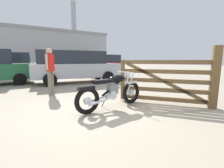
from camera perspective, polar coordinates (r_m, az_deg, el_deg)
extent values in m
plane|color=tan|center=(3.76, -1.10, -10.27)|extent=(80.00, 80.00, 0.00)
torus|color=black|center=(4.39, 7.27, -3.19)|extent=(0.65, 0.20, 0.64)
cylinder|color=silver|center=(4.39, 7.27, -3.19)|extent=(0.19, 0.10, 0.18)
torus|color=black|center=(3.52, -9.27, -6.25)|extent=(0.65, 0.20, 0.64)
cylinder|color=silver|center=(3.52, -9.27, -6.25)|extent=(0.19, 0.10, 0.18)
cube|color=silver|center=(4.34, 7.35, 0.69)|extent=(0.37, 0.18, 0.06)
cube|color=black|center=(3.45, -9.68, -1.65)|extent=(0.41, 0.18, 0.07)
cylinder|color=silver|center=(4.31, 5.46, 0.43)|extent=(0.29, 0.08, 0.58)
cylinder|color=silver|center=(4.20, 6.89, 0.19)|extent=(0.29, 0.08, 0.58)
sphere|color=silver|center=(4.19, 5.78, 3.54)|extent=(0.17, 0.17, 0.17)
cylinder|color=silver|center=(4.13, 5.00, 4.45)|extent=(0.11, 0.62, 0.03)
cylinder|color=black|center=(3.91, 0.66, -0.78)|extent=(0.76, 0.16, 0.47)
ellipsoid|color=black|center=(3.95, 1.97, 2.00)|extent=(0.55, 0.29, 0.20)
cube|color=black|center=(3.68, -3.47, 1.00)|extent=(0.56, 0.27, 0.09)
cube|color=slate|center=(3.89, 0.16, -1.83)|extent=(0.28, 0.21, 0.26)
cylinder|color=silver|center=(3.90, -0.30, -4.07)|extent=(0.25, 0.23, 0.22)
cylinder|color=silver|center=(3.78, -5.78, -5.78)|extent=(0.70, 0.16, 0.14)
cylinder|color=silver|center=(3.62, -4.03, -6.42)|extent=(0.70, 0.16, 0.14)
cylinder|color=black|center=(4.02, -2.94, -6.62)|extent=(0.05, 0.24, 0.33)
cube|color=brown|center=(4.61, 34.31, 1.95)|extent=(0.25, 0.25, 1.60)
cube|color=brown|center=(4.62, 4.09, 1.60)|extent=(0.13, 0.13, 1.20)
cube|color=brown|center=(4.56, 18.83, -5.36)|extent=(1.60, 1.89, 0.11)
cube|color=brown|center=(4.50, 18.99, -2.15)|extent=(1.60, 1.89, 0.11)
cube|color=brown|center=(4.46, 19.16, 1.13)|extent=(1.60, 1.89, 0.11)
cube|color=brown|center=(4.44, 19.33, 4.46)|extent=(1.60, 1.89, 0.11)
cube|color=brown|center=(4.43, 19.50, 7.82)|extent=(1.60, 1.89, 0.11)
cube|color=brown|center=(4.46, 19.14, 0.88)|extent=(1.47, 1.74, 1.08)
cylinder|color=#706656|center=(5.78, -22.49, 0.20)|extent=(0.12, 0.12, 0.86)
cylinder|color=#706656|center=(5.93, -21.62, 0.46)|extent=(0.12, 0.12, 0.86)
cylinder|color=red|center=(5.80, -22.47, 7.39)|extent=(0.30, 0.30, 0.58)
cylinder|color=tan|center=(5.64, -23.45, 7.60)|extent=(0.08, 0.08, 0.55)
cylinder|color=tan|center=(5.97, -21.57, 7.74)|extent=(0.08, 0.08, 0.55)
sphere|color=tan|center=(5.81, -22.70, 11.33)|extent=(0.22, 0.22, 0.22)
cylinder|color=black|center=(11.95, -9.77, 4.35)|extent=(0.65, 0.26, 0.64)
cylinder|color=black|center=(13.55, -13.04, 4.77)|extent=(0.65, 0.26, 0.64)
cylinder|color=black|center=(13.53, 1.77, 4.99)|extent=(0.65, 0.26, 0.64)
cylinder|color=black|center=(14.96, -2.34, 5.35)|extent=(0.65, 0.26, 0.64)
cube|color=red|center=(13.41, -5.67, 6.50)|extent=(4.83, 2.13, 0.74)
cube|color=#232833|center=(13.55, -4.60, 9.54)|extent=(3.62, 1.87, 0.68)
cylinder|color=black|center=(13.55, -27.04, 3.95)|extent=(0.61, 0.24, 0.60)
cylinder|color=black|center=(11.91, -27.11, 3.40)|extent=(0.61, 0.24, 0.60)
cube|color=silver|center=(12.78, -32.58, 5.00)|extent=(4.02, 1.96, 0.76)
cube|color=#232833|center=(12.80, -33.98, 8.21)|extent=(2.52, 1.71, 0.72)
cylinder|color=black|center=(10.07, -5.31, 3.62)|extent=(0.66, 0.29, 0.64)
cylinder|color=black|center=(8.43, -1.51, 2.64)|extent=(0.66, 0.29, 0.64)
cylinder|color=black|center=(9.56, -22.65, 2.70)|extent=(0.66, 0.29, 0.64)
cylinder|color=black|center=(7.81, -22.35, 1.48)|extent=(0.66, 0.29, 0.64)
cube|color=#ADB2BC|center=(8.81, -12.83, 5.11)|extent=(4.88, 2.34, 0.74)
cube|color=#232833|center=(8.74, -14.95, 9.66)|extent=(3.67, 2.03, 0.68)
cylinder|color=black|center=(10.48, -31.71, 2.43)|extent=(0.61, 0.21, 0.60)
cylinder|color=black|center=(8.85, -31.41, 1.51)|extent=(0.61, 0.21, 0.60)
cube|color=#9EA0A8|center=(36.04, -22.50, 11.51)|extent=(22.37, 10.92, 6.63)
cube|color=gray|center=(36.42, -22.84, 17.10)|extent=(22.67, 11.22, 0.50)
cylinder|color=#9EA0A8|center=(38.32, -14.25, 22.55)|extent=(1.10, 1.10, 7.69)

